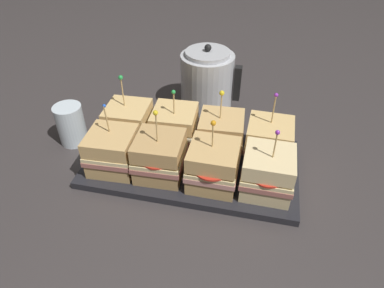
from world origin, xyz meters
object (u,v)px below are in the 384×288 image
object	(u,v)px
sandwich_back_center_right	(221,134)
drinking_glass	(71,125)
sandwich_front_far_left	(113,151)
sandwich_back_far_left	(129,123)
serving_platter	(192,164)
sandwich_front_center_right	(213,166)
kettle_steel	(207,82)
sandwich_back_center_left	(175,128)
sandwich_front_far_right	(267,173)
sandwich_front_center_left	(160,157)
sandwich_back_far_right	(269,141)

from	to	relation	value
sandwich_back_center_right	drinking_glass	size ratio (longest dim) A/B	1.55
sandwich_front_far_left	sandwich_back_center_right	world-z (taller)	same
sandwich_back_far_left	sandwich_front_far_left	bearing A→B (deg)	-87.92
serving_platter	sandwich_front_far_left	size ratio (longest dim) A/B	3.01
sandwich_front_center_right	sandwich_back_center_right	world-z (taller)	sandwich_back_center_right
sandwich_back_far_left	kettle_steel	size ratio (longest dim) A/B	0.88
sandwich_front_center_right	sandwich_back_center_right	distance (m)	0.12
sandwich_front_far_left	drinking_glass	xyz separation A→B (m)	(-0.16, 0.09, -0.01)
sandwich_back_center_left	sandwich_front_far_right	bearing A→B (deg)	-26.38
sandwich_front_far_left	sandwich_front_far_right	distance (m)	0.36
sandwich_front_far_right	kettle_steel	size ratio (longest dim) A/B	0.82
sandwich_front_center_left	sandwich_back_far_right	size ratio (longest dim) A/B	1.02
sandwich_back_center_left	sandwich_back_far_right	size ratio (longest dim) A/B	0.93
sandwich_back_center_right	kettle_steel	xyz separation A→B (m)	(-0.08, 0.22, 0.02)
serving_platter	sandwich_back_center_right	size ratio (longest dim) A/B	3.00
drinking_glass	sandwich_back_far_right	bearing A→B (deg)	3.00
sandwich_front_far_right	sandwich_back_far_left	distance (m)	0.38
sandwich_front_center_right	kettle_steel	world-z (taller)	kettle_steel
sandwich_back_center_right	kettle_steel	distance (m)	0.23
sandwich_front_center_right	sandwich_back_center_left	bearing A→B (deg)	134.65
serving_platter	kettle_steel	distance (m)	0.29
sandwich_back_center_right	serving_platter	bearing A→B (deg)	-135.16
sandwich_back_center_left	kettle_steel	distance (m)	0.22
sandwich_back_center_left	sandwich_back_far_right	xyz separation A→B (m)	(0.24, -0.00, -0.00)
sandwich_front_center_right	sandwich_back_center_right	xyz separation A→B (m)	(-0.00, 0.12, -0.00)
sandwich_front_center_right	drinking_glass	size ratio (longest dim) A/B	1.53
sandwich_back_center_left	sandwich_back_far_right	world-z (taller)	sandwich_back_far_right
sandwich_front_far_left	sandwich_front_far_right	size ratio (longest dim) A/B	1.01
sandwich_back_far_left	sandwich_back_far_right	world-z (taller)	sandwich_back_far_left
sandwich_front_center_left	drinking_glass	xyz separation A→B (m)	(-0.27, 0.09, -0.01)
sandwich_front_center_left	sandwich_back_center_left	world-z (taller)	sandwich_front_center_left
sandwich_back_center_right	sandwich_front_center_left	bearing A→B (deg)	-136.28
sandwich_back_far_right	drinking_glass	world-z (taller)	sandwich_back_far_right
kettle_steel	drinking_glass	xyz separation A→B (m)	(-0.32, -0.25, -0.04)
sandwich_back_center_left	sandwich_back_far_right	distance (m)	0.24
serving_platter	sandwich_front_center_right	size ratio (longest dim) A/B	3.04
sandwich_front_center_left	sandwich_front_far_right	size ratio (longest dim) A/B	1.06
sandwich_front_far_right	sandwich_front_center_left	bearing A→B (deg)	179.82
sandwich_back_center_right	sandwich_back_far_right	world-z (taller)	sandwich_back_far_right
sandwich_front_center_right	sandwich_front_far_right	distance (m)	0.12
sandwich_back_center_right	sandwich_front_far_right	bearing A→B (deg)	-44.82
sandwich_front_far_right	serving_platter	bearing A→B (deg)	162.01
sandwich_front_far_right	sandwich_back_far_left	world-z (taller)	sandwich_back_far_left
sandwich_front_far_left	kettle_steel	world-z (taller)	kettle_steel
sandwich_back_far_right	sandwich_front_far_right	bearing A→B (deg)	-89.01
sandwich_front_center_right	sandwich_back_far_left	size ratio (longest dim) A/B	0.93
sandwich_front_far_right	kettle_steel	distance (m)	0.39
sandwich_front_far_left	sandwich_back_center_left	bearing A→B (deg)	45.07
sandwich_back_center_left	sandwich_back_center_right	xyz separation A→B (m)	(0.12, 0.00, -0.00)
sandwich_back_center_left	sandwich_back_far_left	bearing A→B (deg)	-179.22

